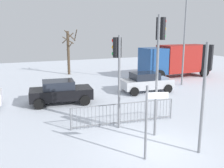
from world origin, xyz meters
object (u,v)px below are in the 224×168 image
object	(u,v)px
traffic_light_mid_left	(206,73)
direction_sign_post	(148,119)
car_black_far	(60,92)
traffic_light_foreground_left	(160,49)
car_silver_trailing	(146,82)
traffic_light_mid_right	(117,61)
street_lamp	(185,30)
bare_tree_left	(69,51)
delivery_truck	(176,59)

from	to	relation	value
traffic_light_mid_left	direction_sign_post	bearing A→B (deg)	-129.21
direction_sign_post	car_black_far	size ratio (longest dim) A/B	0.68
traffic_light_foreground_left	traffic_light_mid_left	bearing A→B (deg)	-9.27
direction_sign_post	car_silver_trailing	xyz separation A→B (m)	(4.96, 8.71, -0.76)
traffic_light_mid_left	direction_sign_post	world-z (taller)	traffic_light_mid_left
traffic_light_mid_right	traffic_light_foreground_left	world-z (taller)	traffic_light_foreground_left
traffic_light_mid_left	street_lamp	world-z (taller)	street_lamp
car_silver_trailing	bare_tree_left	xyz separation A→B (m)	(-3.58, 9.63, 1.71)
car_silver_trailing	delivery_truck	xyz separation A→B (m)	(5.86, 4.36, 0.97)
traffic_light_foreground_left	direction_sign_post	size ratio (longest dim) A/B	1.90
traffic_light_mid_right	street_lamp	bearing A→B (deg)	22.39
traffic_light_foreground_left	delivery_truck	xyz separation A→B (m)	(9.33, 11.33, -2.01)
street_lamp	delivery_truck	bearing A→B (deg)	61.86
car_black_far	street_lamp	bearing A→B (deg)	14.38
traffic_light_foreground_left	street_lamp	bearing A→B (deg)	107.88
delivery_truck	street_lamp	bearing A→B (deg)	61.03
traffic_light_mid_right	car_black_far	world-z (taller)	traffic_light_mid_right
car_silver_trailing	traffic_light_mid_right	bearing A→B (deg)	-127.52
direction_sign_post	street_lamp	xyz separation A→B (m)	(8.99, 9.65, 3.04)
traffic_light_mid_right	bare_tree_left	size ratio (longest dim) A/B	0.94
traffic_light_mid_left	delivery_truck	distance (m)	15.92
traffic_light_foreground_left	traffic_light_mid_left	xyz separation A→B (m)	(0.70, -1.98, -0.72)
bare_tree_left	traffic_light_mid_left	bearing A→B (deg)	-87.52
car_silver_trailing	street_lamp	bearing A→B (deg)	16.32
direction_sign_post	bare_tree_left	xyz separation A→B (m)	(1.37, 18.34, 0.95)
traffic_light_mid_right	car_silver_trailing	world-z (taller)	traffic_light_mid_right
car_black_far	delivery_truck	world-z (taller)	delivery_truck
traffic_light_foreground_left	direction_sign_post	world-z (taller)	traffic_light_foreground_left
delivery_truck	street_lamp	xyz separation A→B (m)	(-1.83, -3.41, 2.82)
traffic_light_foreground_left	bare_tree_left	size ratio (longest dim) A/B	1.11
traffic_light_mid_right	traffic_light_mid_left	world-z (taller)	traffic_light_mid_right
traffic_light_mid_left	car_silver_trailing	world-z (taller)	traffic_light_mid_left
car_black_far	delivery_truck	distance (m)	13.33
car_black_far	bare_tree_left	xyz separation A→B (m)	(2.89, 10.23, 1.71)
street_lamp	bare_tree_left	size ratio (longest dim) A/B	1.64
car_silver_trailing	street_lamp	size ratio (longest dim) A/B	0.51
traffic_light_foreground_left	traffic_light_mid_right	bearing A→B (deg)	-167.78
traffic_light_mid_right	street_lamp	distance (m)	10.98
traffic_light_mid_right	bare_tree_left	distance (m)	15.20
traffic_light_mid_right	direction_sign_post	world-z (taller)	traffic_light_mid_right
street_lamp	car_black_far	bearing A→B (deg)	-171.64
car_silver_trailing	delivery_truck	distance (m)	7.37
traffic_light_foreground_left	traffic_light_mid_left	size ratio (longest dim) A/B	1.24
traffic_light_mid_left	car_black_far	bearing A→B (deg)	171.07
car_black_far	car_silver_trailing	distance (m)	6.50
traffic_light_mid_right	traffic_light_foreground_left	bearing A→B (deg)	-63.11
traffic_light_mid_right	traffic_light_mid_left	distance (m)	3.96
traffic_light_mid_left	direction_sign_post	distance (m)	2.66
direction_sign_post	delivery_truck	distance (m)	16.96
traffic_light_foreground_left	bare_tree_left	world-z (taller)	traffic_light_foreground_left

